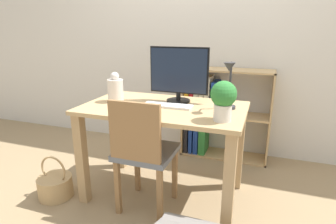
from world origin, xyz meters
The scene contains 11 objects.
ground_plane centered at (0.00, 0.00, 0.00)m, with size 10.00×10.00×0.00m, color #997F5B.
wall_back centered at (0.00, 1.06, 1.30)m, with size 8.00×0.05×2.60m.
desk centered at (0.00, 0.00, 0.60)m, with size 1.21×0.72×0.75m.
monitor centered at (0.07, 0.16, 0.98)m, with size 0.47×0.19×0.43m.
keyboard centered at (0.03, 0.00, 0.76)m, with size 0.37×0.12×0.02m.
vase centered at (-0.40, 0.00, 0.85)m, with size 0.12×0.12×0.24m.
desk_lamp centered at (0.47, 0.04, 0.96)m, with size 0.10×0.19×0.34m.
potted_plant centered at (0.47, -0.20, 0.89)m, with size 0.16×0.16×0.25m.
chair centered at (-0.06, -0.25, 0.48)m, with size 0.40×0.40×0.87m.
bookshelf centered at (0.18, 0.88, 0.46)m, with size 0.88×0.28×0.92m.
basket centered at (-0.81, -0.33, 0.10)m, with size 0.27×0.27×0.35m.
Camera 1 is at (0.71, -1.90, 1.31)m, focal length 30.00 mm.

